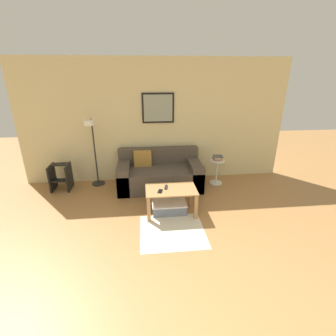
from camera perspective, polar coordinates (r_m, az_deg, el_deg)
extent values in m
cube|color=beige|center=(5.23, -2.99, 10.72)|extent=(5.60, 0.06, 2.55)
cube|color=black|center=(5.14, -2.34, 13.86)|extent=(0.66, 0.02, 0.61)
cube|color=#939E8E|center=(5.13, -2.34, 13.85)|extent=(0.59, 0.01, 0.54)
cube|color=beige|center=(3.81, 1.03, -14.61)|extent=(0.98, 0.92, 0.01)
cube|color=#4C4238|center=(5.06, -1.94, -2.26)|extent=(1.69, 0.88, 0.43)
cube|color=#4C4238|center=(5.24, -2.26, 3.02)|extent=(1.69, 0.20, 0.33)
cube|color=#4C4238|center=(5.04, -10.21, -1.95)|extent=(0.24, 0.88, 0.55)
cube|color=#4C4238|center=(5.13, 6.17, -1.30)|extent=(0.24, 0.88, 0.55)
cube|color=#A87A33|center=(5.07, -5.95, 2.21)|extent=(0.36, 0.14, 0.32)
cube|color=#AD7F4C|center=(4.05, 0.72, -5.06)|extent=(0.84, 0.51, 0.02)
cube|color=#AD7F4C|center=(3.95, -4.54, -9.64)|extent=(0.06, 0.06, 0.43)
cube|color=#AD7F4C|center=(4.03, 6.57, -9.02)|extent=(0.06, 0.06, 0.43)
cube|color=#AD7F4C|center=(4.33, -4.72, -6.65)|extent=(0.06, 0.06, 0.43)
cube|color=#AD7F4C|center=(4.40, 5.37, -6.15)|extent=(0.06, 0.06, 0.43)
cube|color=slate|center=(4.23, 0.26, -9.32)|extent=(0.56, 0.32, 0.16)
cube|color=silver|center=(4.19, 0.26, -8.25)|extent=(0.59, 0.35, 0.02)
cylinder|color=black|center=(5.49, -15.97, -3.48)|extent=(0.27, 0.27, 0.02)
cylinder|color=black|center=(5.24, -16.74, 3.50)|extent=(0.03, 0.03, 1.38)
cylinder|color=black|center=(4.96, -17.84, 10.66)|extent=(0.02, 0.25, 0.02)
cylinder|color=white|center=(4.85, -18.07, 10.04)|extent=(0.20, 0.20, 0.09)
cylinder|color=white|center=(5.42, 11.11, -3.37)|extent=(0.28, 0.28, 0.01)
cylinder|color=white|center=(5.32, 11.31, -0.86)|extent=(0.04, 0.04, 0.50)
cylinder|color=white|center=(5.23, 11.51, 1.76)|extent=(0.33, 0.33, 0.02)
cube|color=#D18438|center=(5.24, 11.58, 2.01)|extent=(0.19, 0.14, 0.02)
cube|color=#8C4C93|center=(5.23, 11.37, 2.22)|extent=(0.17, 0.17, 0.02)
cube|color=#D8C666|center=(5.22, 11.61, 2.44)|extent=(0.18, 0.18, 0.03)
cube|color=#4C4C51|center=(5.20, 11.64, 2.68)|extent=(0.21, 0.19, 0.03)
cube|color=#232328|center=(4.09, -0.47, -4.49)|extent=(0.07, 0.15, 0.02)
cube|color=black|center=(3.97, -1.87, -5.46)|extent=(0.10, 0.15, 0.01)
cube|color=black|center=(5.46, -25.52, -2.03)|extent=(0.03, 0.39, 0.53)
cube|color=black|center=(5.36, -22.12, -1.93)|extent=(0.03, 0.39, 0.53)
cube|color=black|center=(5.36, -23.97, -2.68)|extent=(0.31, 0.18, 0.02)
cube|color=black|center=(5.38, -24.04, 0.80)|extent=(0.31, 0.18, 0.02)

